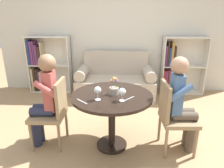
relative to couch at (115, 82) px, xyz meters
The scene contains 15 objects.
ground_plane 1.78m from the couch, 90.00° to the right, with size 16.00×16.00×0.00m, color tan.
back_wall 1.12m from the couch, 90.00° to the left, with size 5.20×0.05×2.70m.
round_table 1.78m from the couch, 90.00° to the right, with size 1.00×1.00×0.73m.
couch is the anchor object (origin of this frame).
bookshelf_left 1.64m from the couch, behind, with size 0.91×0.28×1.23m.
bookshelf_right 1.38m from the couch, 11.49° to the left, with size 0.91×0.28×1.23m.
chair_left 1.90m from the couch, 113.57° to the right, with size 0.42×0.42×0.90m.
chair_right 1.95m from the couch, 67.00° to the right, with size 0.44×0.44×0.90m.
person_left 1.96m from the couch, 115.95° to the right, with size 0.42×0.34×1.23m.
person_right 2.00m from the couch, 64.55° to the right, with size 0.43×0.35×1.22m.
wine_glass_left 2.00m from the couch, 94.58° to the right, with size 0.08×0.08×0.16m.
wine_glass_right 2.01m from the couch, 86.34° to the right, with size 0.08×0.08×0.15m.
flower_vase 1.80m from the couch, 89.16° to the right, with size 0.12×0.12×0.22m.
knife_left_setting 1.93m from the couch, 83.74° to the right, with size 0.14×0.15×0.00m.
fork_left_setting 2.04m from the couch, 99.44° to the right, with size 0.14×0.14×0.00m.
Camera 1 is at (0.10, -2.26, 1.65)m, focal length 32.00 mm.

